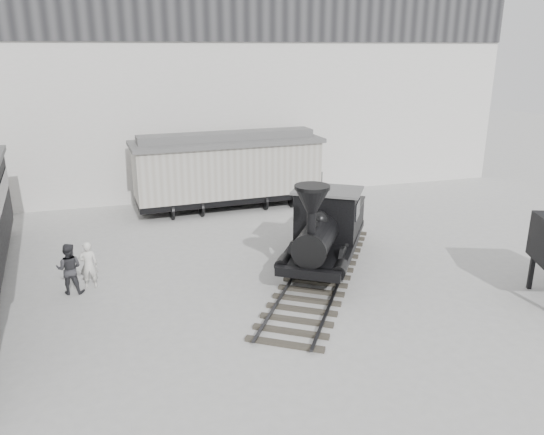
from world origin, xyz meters
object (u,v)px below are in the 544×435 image
object	(u,v)px
locomotive	(325,233)
boxcar	(228,169)
visitor_a	(89,265)
visitor_b	(69,269)

from	to	relation	value
locomotive	boxcar	xyz separation A→B (m)	(-1.76, 8.53, 0.67)
locomotive	boxcar	distance (m)	8.74
locomotive	boxcar	world-z (taller)	boxcar
visitor_a	visitor_b	world-z (taller)	visitor_b
locomotive	visitor_b	xyz separation A→B (m)	(-8.76, 0.36, -0.47)
locomotive	visitor_b	world-z (taller)	locomotive
locomotive	visitor_a	world-z (taller)	locomotive
boxcar	visitor_a	distance (m)	10.25
visitor_a	visitor_b	bearing A→B (deg)	24.12
visitor_b	boxcar	bearing A→B (deg)	-119.49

